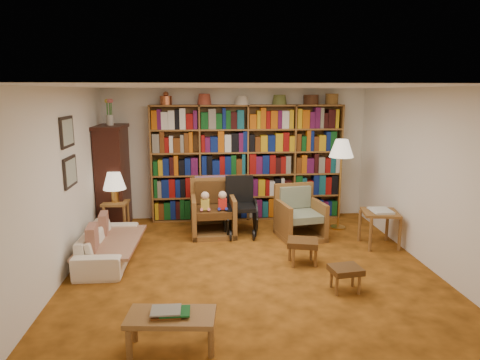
{
  "coord_description": "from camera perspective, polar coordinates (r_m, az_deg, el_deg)",
  "views": [
    {
      "loc": [
        -0.64,
        -5.69,
        2.44
      ],
      "look_at": [
        -0.09,
        0.6,
        1.13
      ],
      "focal_mm": 32.0,
      "sensor_mm": 36.0,
      "label": 1
    }
  ],
  "objects": [
    {
      "name": "side_table_papers",
      "position": [
        7.18,
        18.17,
        -4.69
      ],
      "size": [
        0.63,
        0.63,
        0.6
      ],
      "color": "olive",
      "rests_on": "floor"
    },
    {
      "name": "side_table_lamp",
      "position": [
        7.65,
        -16.21,
        -3.93
      ],
      "size": [
        0.44,
        0.44,
        0.59
      ],
      "color": "olive",
      "rests_on": "floor"
    },
    {
      "name": "table_lamp",
      "position": [
        7.54,
        -16.42,
        -0.22
      ],
      "size": [
        0.38,
        0.38,
        0.52
      ],
      "color": "gold",
      "rests_on": "side_table_lamp"
    },
    {
      "name": "floor",
      "position": [
        6.22,
        1.36,
        -11.36
      ],
      "size": [
        5.0,
        5.0,
        0.0
      ],
      "primitive_type": "plane",
      "color": "#AF621A",
      "rests_on": "ground"
    },
    {
      "name": "wall_right",
      "position": [
        6.61,
        23.51,
        0.37
      ],
      "size": [
        0.0,
        5.0,
        5.0
      ],
      "primitive_type": "plane",
      "rotation": [
        1.57,
        0.0,
        -1.57
      ],
      "color": "white",
      "rests_on": "floor"
    },
    {
      "name": "armchair_sage",
      "position": [
        7.39,
        7.9,
        -4.91
      ],
      "size": [
        0.83,
        0.85,
        0.88
      ],
      "color": "olive",
      "rests_on": "floor"
    },
    {
      "name": "wall_left",
      "position": [
        6.1,
        -22.61,
        -0.43
      ],
      "size": [
        0.0,
        5.0,
        5.0
      ],
      "primitive_type": "plane",
      "rotation": [
        1.57,
        0.0,
        1.57
      ],
      "color": "white",
      "rests_on": "floor"
    },
    {
      "name": "curio_cabinet",
      "position": [
        7.99,
        -16.54,
        0.52
      ],
      "size": [
        0.5,
        0.95,
        2.4
      ],
      "color": "#34150E",
      "rests_on": "floor"
    },
    {
      "name": "cushion_left",
      "position": [
        6.91,
        -17.71,
        -5.58
      ],
      "size": [
        0.15,
        0.37,
        0.36
      ],
      "primitive_type": "cube",
      "rotation": [
        0.0,
        0.0,
        0.11
      ],
      "color": "maroon",
      "rests_on": "sofa"
    },
    {
      "name": "coffee_table",
      "position": [
        4.33,
        -9.17,
        -17.86
      ],
      "size": [
        0.88,
        0.5,
        0.42
      ],
      "color": "olive",
      "rests_on": "floor"
    },
    {
      "name": "wall_front",
      "position": [
        3.46,
        6.08,
        -8.41
      ],
      "size": [
        5.0,
        0.0,
        5.0
      ],
      "primitive_type": "plane",
      "rotation": [
        -1.57,
        0.0,
        0.0
      ],
      "color": "white",
      "rests_on": "floor"
    },
    {
      "name": "footstool_a",
      "position": [
        6.25,
        8.37,
        -8.47
      ],
      "size": [
        0.5,
        0.46,
        0.36
      ],
      "color": "#4E2F14",
      "rests_on": "floor"
    },
    {
      "name": "bookshelf",
      "position": [
        8.16,
        0.99,
        2.77
      ],
      "size": [
        3.6,
        0.3,
        2.42
      ],
      "color": "olive",
      "rests_on": "floor"
    },
    {
      "name": "sofa_throw",
      "position": [
        6.59,
        -16.74,
        -7.72
      ],
      "size": [
        0.83,
        1.49,
        0.04
      ],
      "primitive_type": "cube",
      "rotation": [
        0.0,
        0.0,
        -0.03
      ],
      "color": "#BFAC8B",
      "rests_on": "sofa"
    },
    {
      "name": "floor_lamp",
      "position": [
        7.72,
        13.36,
        3.65
      ],
      "size": [
        0.43,
        0.43,
        1.62
      ],
      "color": "gold",
      "rests_on": "floor"
    },
    {
      "name": "wall_back",
      "position": [
        8.3,
        -0.5,
        3.48
      ],
      "size": [
        5.0,
        0.0,
        5.0
      ],
      "primitive_type": "plane",
      "rotation": [
        1.57,
        0.0,
        0.0
      ],
      "color": "white",
      "rests_on": "floor"
    },
    {
      "name": "footstool_b",
      "position": [
        5.56,
        13.89,
        -11.74
      ],
      "size": [
        0.41,
        0.37,
        0.32
      ],
      "color": "#4E2F14",
      "rests_on": "floor"
    },
    {
      "name": "wheelchair",
      "position": [
        7.45,
        -0.0,
        -3.74
      ],
      "size": [
        0.57,
        0.8,
        1.0
      ],
      "color": "black",
      "rests_on": "floor"
    },
    {
      "name": "armchair_leather",
      "position": [
        7.51,
        -3.62,
        -4.13
      ],
      "size": [
        0.79,
        0.84,
        0.96
      ],
      "color": "olive",
      "rests_on": "floor"
    },
    {
      "name": "sofa",
      "position": [
        6.63,
        -17.14,
        -8.24
      ],
      "size": [
        1.62,
        0.65,
        0.47
      ],
      "primitive_type": "imported",
      "rotation": [
        0.0,
        0.0,
        1.56
      ],
      "color": "white",
      "rests_on": "floor"
    },
    {
      "name": "ceiling",
      "position": [
        5.73,
        1.49,
        12.33
      ],
      "size": [
        5.0,
        5.0,
        0.0
      ],
      "primitive_type": "plane",
      "rotation": [
        3.14,
        0.0,
        0.0
      ],
      "color": "white",
      "rests_on": "wall_back"
    },
    {
      "name": "cushion_right",
      "position": [
        6.26,
        -19.09,
        -7.46
      ],
      "size": [
        0.15,
        0.39,
        0.38
      ],
      "primitive_type": "cube",
      "rotation": [
        0.0,
        0.0,
        0.09
      ],
      "color": "maroon",
      "rests_on": "sofa"
    },
    {
      "name": "framed_pictures",
      "position": [
        6.32,
        -21.89,
        3.47
      ],
      "size": [
        0.03,
        0.52,
        0.97
      ],
      "color": "black",
      "rests_on": "wall_left"
    }
  ]
}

